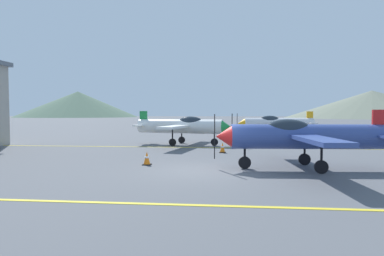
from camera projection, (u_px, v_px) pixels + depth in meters
ground_plane at (204, 171)px, 12.74m from camera, size 400.00×400.00×0.00m
apron_line_near at (191, 205)px, 7.97m from camera, size 80.00×0.16×0.01m
apron_line_far at (212, 148)px, 21.12m from camera, size 80.00×0.16×0.01m
airplane_near at (301, 136)px, 13.04m from camera, size 6.94×7.98×2.39m
airplane_mid at (183, 126)px, 23.00m from camera, size 6.98×7.98×2.39m
airplane_far at (276, 123)px, 29.31m from camera, size 6.96×7.99×2.39m
traffic_cone_front at (222, 148)px, 18.48m from camera, size 0.36×0.36×0.59m
traffic_cone_side at (147, 158)px, 14.13m from camera, size 0.36×0.36×0.59m
hill_left at (78, 104)px, 174.05m from camera, size 63.36×63.36×13.64m
hill_centerleft at (372, 104)px, 141.25m from camera, size 73.24×73.24×11.90m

